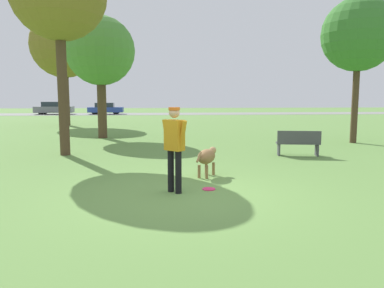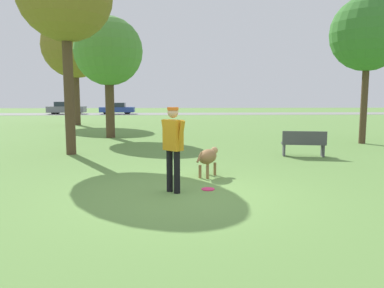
{
  "view_description": "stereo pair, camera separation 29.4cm",
  "coord_description": "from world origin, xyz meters",
  "views": [
    {
      "loc": [
        -0.53,
        -7.3,
        1.93
      ],
      "look_at": [
        0.22,
        0.89,
        0.9
      ],
      "focal_mm": 35.0,
      "sensor_mm": 36.0,
      "label": 1
    },
    {
      "loc": [
        -0.23,
        -7.32,
        1.93
      ],
      "look_at": [
        0.22,
        0.89,
        0.9
      ],
      "focal_mm": 35.0,
      "sensor_mm": 36.0,
      "label": 2
    }
  ],
  "objects": [
    {
      "name": "ground_plane",
      "position": [
        0.0,
        0.0,
        0.0
      ],
      "size": [
        120.0,
        120.0,
        0.0
      ],
      "primitive_type": "plane",
      "color": "#608C42"
    },
    {
      "name": "far_road_strip",
      "position": [
        0.0,
        36.25,
        0.01
      ],
      "size": [
        120.0,
        6.0,
        0.01
      ],
      "color": "gray",
      "rests_on": "ground_plane"
    },
    {
      "name": "person",
      "position": [
        -0.2,
        0.16,
        1.03
      ],
      "size": [
        0.52,
        0.54,
        1.74
      ],
      "rotation": [
        0.0,
        0.0,
        -0.81
      ],
      "color": "black",
      "rests_on": "ground_plane"
    },
    {
      "name": "dog",
      "position": [
        0.66,
        1.66,
        0.48
      ],
      "size": [
        0.67,
        1.04,
        0.68
      ],
      "rotation": [
        0.0,
        0.0,
        1.06
      ],
      "color": "olive",
      "rests_on": "ground_plane"
    },
    {
      "name": "frisbee",
      "position": [
        0.53,
        0.34,
        0.01
      ],
      "size": [
        0.28,
        0.28,
        0.02
      ],
      "color": "#E52366",
      "rests_on": "ground_plane"
    },
    {
      "name": "tree_mid_center",
      "position": [
        -3.16,
        10.77,
        4.04
      ],
      "size": [
        3.2,
        3.2,
        5.68
      ],
      "color": "#4C3826",
      "rests_on": "ground_plane"
    },
    {
      "name": "tree_far_left",
      "position": [
        -6.76,
        19.06,
        5.4
      ],
      "size": [
        4.41,
        4.41,
        7.64
      ],
      "color": "#4C3826",
      "rests_on": "ground_plane"
    },
    {
      "name": "tree_near_right",
      "position": [
        7.75,
        7.85,
        4.48
      ],
      "size": [
        3.02,
        3.02,
        6.01
      ],
      "color": "#4C3826",
      "rests_on": "ground_plane"
    },
    {
      "name": "parked_car_grey",
      "position": [
        -12.23,
        36.31,
        0.69
      ],
      "size": [
        4.16,
        1.9,
        1.41
      ],
      "rotation": [
        0.0,
        0.0,
        0.02
      ],
      "color": "slate",
      "rests_on": "ground_plane"
    },
    {
      "name": "parked_car_blue",
      "position": [
        -6.45,
        36.01,
        0.64
      ],
      "size": [
        3.91,
        1.73,
        1.3
      ],
      "rotation": [
        0.0,
        0.0,
        0.01
      ],
      "color": "#284293",
      "rests_on": "ground_plane"
    },
    {
      "name": "park_bench",
      "position": [
        4.08,
        4.57,
        0.45
      ],
      "size": [
        1.45,
        0.66,
        0.84
      ],
      "rotation": [
        0.0,
        0.0,
        2.95
      ],
      "color": "#47474C",
      "rests_on": "ground_plane"
    }
  ]
}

